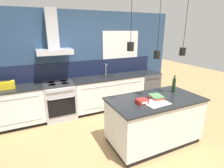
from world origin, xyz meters
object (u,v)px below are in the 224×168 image
at_px(book_stack, 156,97).
at_px(red_supply_box, 142,101).
at_px(oven_range, 60,100).
at_px(dishwasher, 146,86).
at_px(yellow_toolbox, 6,85).
at_px(bottle_on_island, 174,85).

xyz_separation_m(book_stack, red_supply_box, (-0.37, -0.09, 0.01)).
bearing_deg(oven_range, book_stack, -50.50).
height_order(dishwasher, yellow_toolbox, yellow_toolbox).
relative_size(oven_range, bottle_on_island, 2.61).
xyz_separation_m(bottle_on_island, yellow_toolbox, (-3.10, 1.68, -0.07)).
bearing_deg(yellow_toolbox, dishwasher, -0.00).
height_order(bottle_on_island, red_supply_box, bottle_on_island).
bearing_deg(book_stack, yellow_toolbox, 144.80).
relative_size(oven_range, yellow_toolbox, 2.68).
bearing_deg(oven_range, red_supply_box, -59.43).
xyz_separation_m(bottle_on_island, book_stack, (-0.54, -0.12, -0.12)).
xyz_separation_m(red_supply_box, yellow_toolbox, (-2.19, 1.89, 0.04)).
bearing_deg(dishwasher, book_stack, -121.89).
bearing_deg(oven_range, bottle_on_island, -39.63).
distance_m(book_stack, yellow_toolbox, 3.13).
bearing_deg(dishwasher, oven_range, -179.91).
xyz_separation_m(oven_range, book_stack, (1.48, -1.80, 0.48)).
relative_size(red_supply_box, yellow_toolbox, 0.57).
relative_size(oven_range, dishwasher, 1.00).
distance_m(oven_range, book_stack, 2.38).
distance_m(dishwasher, yellow_toolbox, 3.72).
bearing_deg(bottle_on_island, red_supply_box, -166.93).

